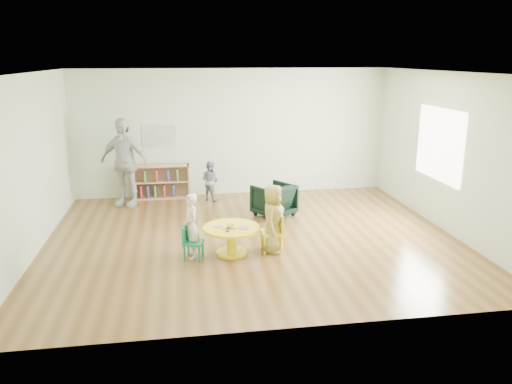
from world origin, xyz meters
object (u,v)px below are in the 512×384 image
Objects in this scene: bookshelf at (161,182)px; child_right at (273,219)px; activity_table at (231,235)px; armchair at (274,200)px; kid_chair_right at (274,231)px; child_left at (191,226)px; kid_chair_left at (191,241)px; toddler at (210,181)px; adult_caretaker at (124,162)px.

bookshelf is 3.97m from child_right.
armchair reaches higher than activity_table.
activity_table is 3.69m from bookshelf.
kid_chair_right is 0.60× the size of child_left.
child_left reaches higher than activity_table.
activity_table is at bearing 115.11° from kid_chair_left.
toddler is (-0.13, 3.14, 0.12)m from activity_table.
kid_chair_right is 1.85m from armchair.
bookshelf reaches higher than activity_table.
armchair is 3.22m from adult_caretaker.
toddler is (-0.82, 3.12, 0.10)m from kid_chair_right.
adult_caretaker is at bearing 63.43° from child_right.
child_left is at bearing -176.23° from activity_table.
bookshelf is 1.71× the size of armchair.
bookshelf is 1.17× the size of child_left.
activity_table is 3.15m from toddler.
child_right reaches higher than bookshelf.
activity_table is at bearing -33.09° from adult_caretaker.
activity_table is 0.66m from child_left.
child_left is 1.18× the size of toddler.
child_right is at bearing 110.37° from kid_chair_left.
kid_chair_right is 0.72× the size of toddler.
activity_table is at bearing 112.75° from child_right.
child_left is at bearing -81.10° from bookshelf.
kid_chair_left is at bearing -81.43° from bookshelf.
adult_caretaker is at bearing 122.18° from activity_table.
kid_chair_left is 0.23m from child_left.
child_left is 1.30m from child_right.
activity_table is 1.04× the size of toddler.
bookshelf is at bearing -155.33° from kid_chair_left.
toddler is (0.52, 3.25, 0.15)m from kid_chair_left.
kid_chair_left is 0.45× the size of bookshelf.
bookshelf is 3.59m from child_left.
child_left reaches higher than armchair.
kid_chair_left is 0.52× the size of child_left.
child_right is (-0.37, -1.85, 0.24)m from armchair.
kid_chair_right reaches higher than activity_table.
adult_caretaker is (-1.90, 3.02, 0.61)m from activity_table.
bookshelf is 1.08× the size of child_right.
kid_chair_left is at bearing 121.04° from toddler.
armchair is 0.68× the size of child_left.
kid_chair_right is (1.34, 0.13, 0.04)m from kid_chair_left.
bookshelf is 1.12m from toddler.
kid_chair_left is 2.57m from armchair.
armchair is 1.75m from toddler.
child_right is (1.31, 0.10, 0.27)m from kid_chair_left.
bookshelf is 1.38× the size of toddler.
armchair is 1.90m from child_right.
toddler is at bearing 92.30° from activity_table.
activity_table is 2.12m from armchair.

